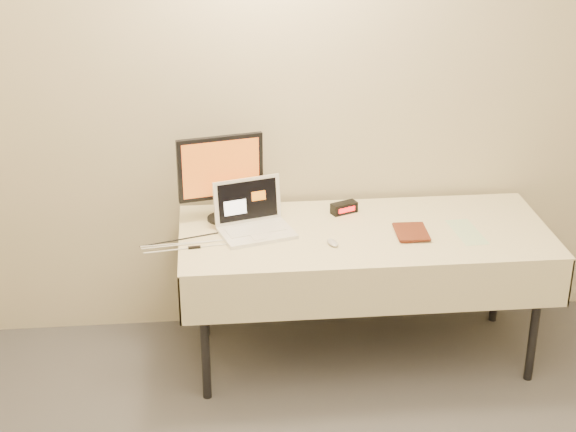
{
  "coord_description": "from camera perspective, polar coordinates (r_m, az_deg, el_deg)",
  "views": [
    {
      "loc": [
        -0.77,
        -1.91,
        2.61
      ],
      "look_at": [
        -0.39,
        1.99,
        0.86
      ],
      "focal_mm": 55.0,
      "sensor_mm": 36.0,
      "label": 1
    }
  ],
  "objects": [
    {
      "name": "back_wall",
      "position": [
        4.65,
        4.28,
        8.28
      ],
      "size": [
        4.0,
        0.1,
        2.7
      ],
      "primitive_type": "cube",
      "color": "beige",
      "rests_on": "ground"
    },
    {
      "name": "table",
      "position": [
        4.47,
        4.97,
        -1.67
      ],
      "size": [
        1.86,
        0.81,
        0.74
      ],
      "color": "black",
      "rests_on": "ground"
    },
    {
      "name": "laptop",
      "position": [
        4.41,
        -2.28,
        -0.21
      ],
      "size": [
        0.42,
        0.37,
        0.25
      ],
      "rotation": [
        0.0,
        0.0,
        0.28
      ],
      "color": "white",
      "rests_on": "table"
    },
    {
      "name": "monitor",
      "position": [
        4.46,
        -4.38,
        2.87
      ],
      "size": [
        0.43,
        0.18,
        0.45
      ],
      "rotation": [
        0.0,
        0.0,
        0.22
      ],
      "color": "black",
      "rests_on": "table"
    },
    {
      "name": "book",
      "position": [
        4.37,
        7.04,
        0.04
      ],
      "size": [
        0.16,
        0.02,
        0.21
      ],
      "primitive_type": "imported",
      "rotation": [
        0.0,
        0.0,
        -0.03
      ],
      "color": "#99381B",
      "rests_on": "table"
    },
    {
      "name": "alarm_clock",
      "position": [
        4.62,
        3.64,
        0.53
      ],
      "size": [
        0.15,
        0.11,
        0.06
      ],
      "rotation": [
        0.0,
        0.0,
        0.4
      ],
      "color": "black",
      "rests_on": "table"
    },
    {
      "name": "clicker",
      "position": [
        4.28,
        2.9,
        -1.73
      ],
      "size": [
        0.07,
        0.1,
        0.02
      ],
      "primitive_type": "ellipsoid",
      "rotation": [
        0.0,
        0.0,
        0.3
      ],
      "color": "silver",
      "rests_on": "table"
    },
    {
      "name": "paper_form",
      "position": [
        4.5,
        11.49,
        -1.02
      ],
      "size": [
        0.15,
        0.32,
        0.0
      ],
      "primitive_type": "cube",
      "rotation": [
        0.0,
        0.0,
        0.08
      ],
      "color": "#BDE1B3",
      "rests_on": "table"
    },
    {
      "name": "usb_dongle",
      "position": [
        4.26,
        -6.08,
        -2.03
      ],
      "size": [
        0.06,
        0.03,
        0.01
      ],
      "primitive_type": "cube",
      "rotation": [
        0.0,
        0.0,
        0.14
      ],
      "color": "black",
      "rests_on": "table"
    }
  ]
}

